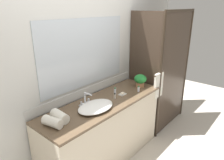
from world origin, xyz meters
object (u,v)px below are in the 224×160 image
object	(u,v)px
potted_plant	(140,80)
soap_dish	(122,94)
amenity_bottle_conditioner	(139,89)
rolled_towel_near_edge	(52,122)
faucet	(85,101)
rolled_towel_middle	(60,116)
amenity_bottle_shampoo	(115,91)
amenity_bottle_body_wash	(115,96)
sink_basin	(96,107)

from	to	relation	value
potted_plant	soap_dish	distance (m)	0.42
potted_plant	amenity_bottle_conditioner	bearing A→B (deg)	-153.26
soap_dish	rolled_towel_near_edge	xyz separation A→B (m)	(-1.08, 0.05, 0.04)
faucet	soap_dish	world-z (taller)	faucet
rolled_towel_middle	amenity_bottle_shampoo	bearing A→B (deg)	-0.07
soap_dish	amenity_bottle_body_wash	distance (m)	0.16
sink_basin	rolled_towel_near_edge	size ratio (longest dim) A/B	2.20
amenity_bottle_shampoo	amenity_bottle_conditioner	size ratio (longest dim) A/B	1.26
sink_basin	faucet	size ratio (longest dim) A/B	2.77
amenity_bottle_body_wash	potted_plant	bearing A→B (deg)	-1.90
amenity_bottle_conditioner	amenity_bottle_body_wash	size ratio (longest dim) A/B	1.06
sink_basin	amenity_bottle_shampoo	world-z (taller)	amenity_bottle_shampoo
sink_basin	soap_dish	xyz separation A→B (m)	(0.53, 0.02, -0.02)
soap_dish	rolled_towel_middle	distance (m)	0.97
soap_dish	amenity_bottle_body_wash	xyz separation A→B (m)	(-0.16, 0.00, 0.02)
sink_basin	soap_dish	bearing A→B (deg)	1.80
amenity_bottle_shampoo	amenity_bottle_conditioner	distance (m)	0.35
rolled_towel_middle	potted_plant	bearing A→B (deg)	-4.20
faucet	rolled_towel_middle	distance (m)	0.44
rolled_towel_near_edge	rolled_towel_middle	bearing A→B (deg)	15.55
amenity_bottle_shampoo	rolled_towel_near_edge	bearing A→B (deg)	-178.34
potted_plant	rolled_towel_middle	xyz separation A→B (m)	(-1.38, 0.10, -0.05)
sink_basin	soap_dish	size ratio (longest dim) A/B	4.72
amenity_bottle_body_wash	rolled_towel_middle	size ratio (longest dim) A/B	0.35
sink_basin	rolled_towel_middle	world-z (taller)	rolled_towel_middle
amenity_bottle_shampoo	amenity_bottle_conditioner	world-z (taller)	amenity_bottle_shampoo
potted_plant	rolled_towel_near_edge	size ratio (longest dim) A/B	0.89
soap_dish	amenity_bottle_conditioner	world-z (taller)	amenity_bottle_conditioner
sink_basin	rolled_towel_middle	distance (m)	0.45
amenity_bottle_conditioner	soap_dish	bearing A→B (deg)	156.39
sink_basin	rolled_towel_middle	bearing A→B (deg)	167.04
sink_basin	faucet	bearing A→B (deg)	90.00
soap_dish	amenity_bottle_conditioner	distance (m)	0.26
amenity_bottle_conditioner	amenity_bottle_body_wash	world-z (taller)	amenity_bottle_conditioner
faucet	amenity_bottle_conditioner	bearing A→B (deg)	-18.72
sink_basin	faucet	distance (m)	0.18
amenity_bottle_shampoo	rolled_towel_middle	distance (m)	0.91
soap_dish	amenity_bottle_conditioner	bearing A→B (deg)	-23.61
sink_basin	amenity_bottle_shampoo	size ratio (longest dim) A/B	4.65
sink_basin	rolled_towel_middle	xyz separation A→B (m)	(-0.44, 0.10, 0.02)
sink_basin	potted_plant	size ratio (longest dim) A/B	2.49
rolled_towel_near_edge	amenity_bottle_shampoo	bearing A→B (deg)	1.66
sink_basin	amenity_bottle_shampoo	distance (m)	0.49
amenity_bottle_conditioner	rolled_towel_near_edge	world-z (taller)	rolled_towel_near_edge
sink_basin	potted_plant	distance (m)	0.95
potted_plant	amenity_bottle_body_wash	world-z (taller)	potted_plant
soap_dish	amenity_bottle_shampoo	size ratio (longest dim) A/B	0.99
amenity_bottle_body_wash	rolled_towel_middle	xyz separation A→B (m)	(-0.81, 0.08, 0.02)
amenity_bottle_shampoo	potted_plant	bearing A→B (deg)	-12.05
amenity_bottle_body_wash	rolled_towel_near_edge	bearing A→B (deg)	176.78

